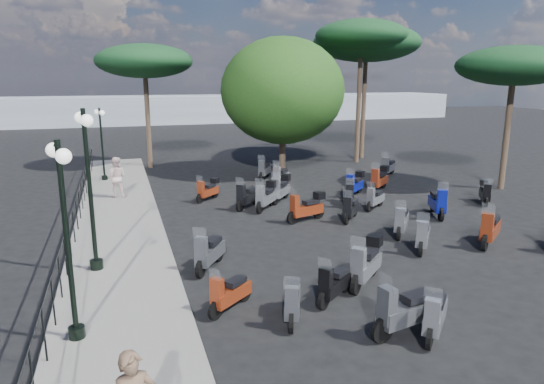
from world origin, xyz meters
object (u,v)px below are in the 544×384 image
object	(u,v)px
scooter_9	(306,208)
scooter_23	(355,185)
lamp_post_2	(102,139)
scooter_22	(375,199)
scooter_16	(349,194)
scooter_13	(435,316)
scooter_1	(229,294)
scooter_27	(485,193)
scooter_30	(266,197)
pine_0	(361,36)
scooter_11	(264,170)
scooter_14	(423,236)
scooter_28	(379,179)
scooter_15	(351,209)
scooter_20	(490,230)
scooter_17	(281,177)
scooter_32	(401,222)
scooter_5	(208,190)
pedestrian_far	(116,177)
scooter_29	(388,167)
pine_1	(366,43)
pine_3	(514,66)
pine_2	(144,61)
lamp_post_1	(89,180)
scooter_7	(366,264)
scooter_4	(248,197)
scooter_10	(281,189)
scooter_21	(438,203)
scooter_8	(292,302)

from	to	relation	value
scooter_9	scooter_23	distance (m)	4.64
lamp_post_2	scooter_22	size ratio (longest dim) A/B	2.84
scooter_16	scooter_13	bearing A→B (deg)	98.85
scooter_1	scooter_27	world-z (taller)	scooter_27
lamp_post_2	scooter_23	xyz separation A→B (m)	(10.71, -6.30, -1.69)
scooter_30	pine_0	bearing A→B (deg)	-95.05
scooter_11	scooter_14	world-z (taller)	scooter_14
scooter_9	scooter_23	bearing A→B (deg)	-67.08
scooter_14	scooter_28	bearing A→B (deg)	-72.07
scooter_15	scooter_28	world-z (taller)	scooter_28
scooter_20	scooter_1	bearing A→B (deg)	63.62
scooter_23	scooter_28	distance (m)	1.66
scooter_13	scooter_17	xyz separation A→B (m)	(1.52, 14.32, 0.02)
scooter_32	pine_0	distance (m)	16.08
scooter_22	scooter_5	bearing A→B (deg)	23.26
scooter_20	scooter_22	bearing A→B (deg)	-23.54
pedestrian_far	scooter_14	bearing A→B (deg)	149.75
scooter_29	pine_1	xyz separation A→B (m)	(1.51, 5.85, 6.76)
pedestrian_far	pine_3	bearing A→B (deg)	-174.24
scooter_5	pine_1	bearing A→B (deg)	-98.16
pine_2	pine_0	bearing A→B (deg)	-8.76
scooter_17	scooter_13	bearing A→B (deg)	125.93
scooter_29	pine_3	size ratio (longest dim) A/B	0.21
lamp_post_1	scooter_29	distance (m)	17.37
scooter_7	scooter_14	xyz separation A→B (m)	(2.86, 1.70, -0.09)
scooter_1	scooter_27	size ratio (longest dim) A/B	0.92
scooter_22	pine_3	size ratio (longest dim) A/B	0.19
lamp_post_2	scooter_15	xyz separation A→B (m)	(8.80, -9.73, -1.75)
pine_0	scooter_4	bearing A→B (deg)	-137.41
scooter_9	scooter_10	distance (m)	3.06
scooter_32	pine_1	xyz separation A→B (m)	(6.36, 14.81, 6.77)
scooter_21	scooter_15	bearing A→B (deg)	14.49
scooter_17	pine_0	distance (m)	10.95
scooter_8	scooter_11	size ratio (longest dim) A/B	1.02
scooter_17	pine_1	distance (m)	12.13
lamp_post_1	lamp_post_2	bearing A→B (deg)	77.75
scooter_16	pine_0	size ratio (longest dim) A/B	0.18
scooter_17	scooter_22	distance (m)	5.65
pedestrian_far	scooter_32	size ratio (longest dim) A/B	1.25
scooter_17	pine_0	xyz separation A→B (m)	(6.70, 5.03, 7.05)
scooter_4	scooter_28	xyz separation A→B (m)	(6.67, 1.16, 0.07)
lamp_post_1	scooter_32	xyz separation A→B (m)	(9.63, 0.39, -2.12)
scooter_7	scooter_10	distance (m)	8.73
scooter_5	scooter_21	world-z (taller)	scooter_21
lamp_post_1	pine_0	world-z (taller)	pine_0
lamp_post_1	scooter_16	bearing A→B (deg)	12.45
scooter_10	scooter_21	bearing A→B (deg)	-179.87
scooter_1	scooter_8	xyz separation A→B (m)	(1.21, -0.85, 0.02)
pine_1	pine_2	size ratio (longest dim) A/B	1.20
scooter_23	scooter_27	xyz separation A→B (m)	(4.54, -2.93, -0.05)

